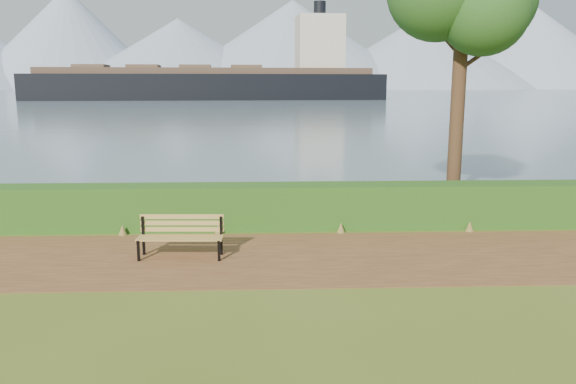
{
  "coord_description": "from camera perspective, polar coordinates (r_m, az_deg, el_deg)",
  "views": [
    {
      "loc": [
        -0.06,
        -9.96,
        3.25
      ],
      "look_at": [
        0.39,
        1.2,
        1.1
      ],
      "focal_mm": 35.0,
      "sensor_mm": 36.0,
      "label": 1
    }
  ],
  "objects": [
    {
      "name": "bench",
      "position": [
        10.88,
        -10.82,
        -4.15
      ],
      "size": [
        1.62,
        0.54,
        0.8
      ],
      "rotation": [
        0.0,
        0.0,
        -0.04
      ],
      "color": "black",
      "rests_on": "ground"
    },
    {
      "name": "water",
      "position": [
        269.98,
        -2.33,
        10.2
      ],
      "size": [
        700.0,
        510.0,
        0.0
      ],
      "primitive_type": "cube",
      "color": "#405A67",
      "rests_on": "ground"
    },
    {
      "name": "ground",
      "position": [
        10.48,
        -1.87,
        -7.18
      ],
      "size": [
        140.0,
        140.0,
        0.0
      ],
      "primitive_type": "plane",
      "color": "#4B5E1A",
      "rests_on": "ground"
    },
    {
      "name": "mountains",
      "position": [
        416.83,
        -3.66,
        14.24
      ],
      "size": [
        585.0,
        190.0,
        70.0
      ],
      "color": "#8496B0",
      "rests_on": "ground"
    },
    {
      "name": "hedge",
      "position": [
        12.86,
        -1.98,
        -1.46
      ],
      "size": [
        32.0,
        0.85,
        1.0
      ],
      "primitive_type": "cube",
      "color": "#1C4614",
      "rests_on": "ground"
    },
    {
      "name": "cargo_ship",
      "position": [
        120.98,
        -6.84,
        10.86
      ],
      "size": [
        74.36,
        17.01,
        22.37
      ],
      "rotation": [
        0.0,
        0.0,
        0.07
      ],
      "color": "black",
      "rests_on": "ground"
    },
    {
      "name": "path",
      "position": [
        10.76,
        -1.88,
        -6.66
      ],
      "size": [
        40.0,
        3.4,
        0.01
      ],
      "primitive_type": "cube",
      "color": "brown",
      "rests_on": "ground"
    }
  ]
}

